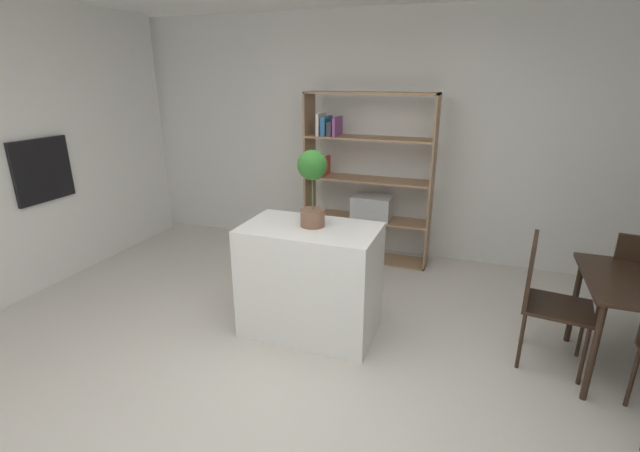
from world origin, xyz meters
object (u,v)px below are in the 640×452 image
object	(u,v)px
built_in_oven	(42,170)
dining_chair_far	(640,281)
open_bookshelf	(364,185)
potted_plant_on_island	(312,181)
kitchen_island	(310,280)
dining_chair_island_side	(544,292)

from	to	relation	value
built_in_oven	dining_chair_far	xyz separation A→B (m)	(5.22, 0.66, -0.61)
open_bookshelf	potted_plant_on_island	bearing A→B (deg)	-89.16
kitchen_island	dining_chair_island_side	world-z (taller)	dining_chair_island_side
built_in_oven	open_bookshelf	world-z (taller)	open_bookshelf
dining_chair_island_side	dining_chair_far	bearing A→B (deg)	-51.08
dining_chair_island_side	open_bookshelf	bearing A→B (deg)	57.07
kitchen_island	built_in_oven	bearing A→B (deg)	-179.72
kitchen_island	dining_chair_far	xyz separation A→B (m)	(2.44, 0.65, 0.11)
kitchen_island	dining_chair_far	distance (m)	2.53
open_bookshelf	built_in_oven	bearing A→B (deg)	-148.45
open_bookshelf	dining_chair_island_side	bearing A→B (deg)	-40.13
kitchen_island	dining_chair_island_side	bearing A→B (deg)	6.93
kitchen_island	open_bookshelf	bearing A→B (deg)	90.45
open_bookshelf	kitchen_island	bearing A→B (deg)	-89.55
built_in_oven	potted_plant_on_island	xyz separation A→B (m)	(2.79, 0.04, 0.11)
dining_chair_far	dining_chair_island_side	bearing A→B (deg)	38.49
kitchen_island	potted_plant_on_island	world-z (taller)	potted_plant_on_island
built_in_oven	kitchen_island	xyz separation A→B (m)	(2.78, 0.01, -0.72)
potted_plant_on_island	dining_chair_island_side	distance (m)	1.88
dining_chair_island_side	dining_chair_far	size ratio (longest dim) A/B	1.01
potted_plant_on_island	open_bookshelf	size ratio (longest dim) A/B	0.32
built_in_oven	open_bookshelf	bearing A→B (deg)	31.55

